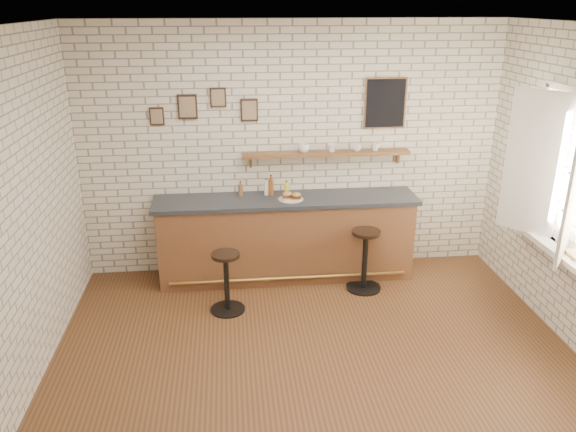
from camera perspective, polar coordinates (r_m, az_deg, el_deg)
name	(u,v)px	position (r m, az deg, el deg)	size (l,w,h in m)	color
ground	(315,355)	(5.55, 2.80, -13.90)	(5.00, 5.00, 0.00)	brown
bar_counter	(286,237)	(6.77, -0.19, -2.19)	(3.10, 0.65, 1.01)	brown
sandwich_plate	(291,199)	(6.53, 0.30, 1.73)	(0.28, 0.28, 0.01)	white
ciabatta_sandwich	(292,195)	(6.52, 0.39, 2.10)	(0.25, 0.18, 0.07)	tan
potato_chips	(289,199)	(6.53, 0.15, 1.78)	(0.25, 0.20, 0.00)	gold
bitters_bottle_brown	(241,190)	(6.67, -4.84, 2.66)	(0.06, 0.06, 0.18)	brown
bitters_bottle_white	(266,188)	(6.68, -2.23, 2.83)	(0.05, 0.05, 0.20)	silver
bitters_bottle_amber	(271,187)	(6.68, -1.74, 2.99)	(0.06, 0.06, 0.24)	#8E4317
condiment_bottle_yellow	(287,189)	(6.70, -0.14, 2.81)	(0.05, 0.05, 0.17)	yellow
bar_stool_left	(227,280)	(6.11, -6.27, -6.50)	(0.38, 0.38, 0.68)	black
bar_stool_right	(365,258)	(6.56, 7.82, -4.25)	(0.41, 0.41, 0.74)	black
wall_shelf	(326,154)	(6.71, 3.93, 6.33)	(2.00, 0.18, 0.18)	brown
shelf_cup_a	(304,148)	(6.65, 1.63, 6.89)	(0.13, 0.13, 0.10)	white
shelf_cup_b	(332,148)	(6.70, 4.49, 6.91)	(0.10, 0.10, 0.10)	white
shelf_cup_c	(357,148)	(6.77, 7.00, 6.91)	(0.11, 0.11, 0.09)	white
shelf_cup_d	(376,147)	(6.82, 8.89, 6.94)	(0.10, 0.10, 0.09)	white
back_wall_decor	(312,105)	(6.64, 2.43, 11.21)	(2.96, 0.02, 0.56)	black
window_sill	(551,245)	(6.17, 25.15, -2.73)	(0.20, 1.35, 0.06)	white
casement_window	(560,173)	(5.91, 25.90, 3.93)	(0.40, 1.30, 1.56)	white
book_lower	(566,254)	(5.91, 26.44, -3.51)	(0.16, 0.21, 0.02)	tan
book_upper	(569,254)	(5.88, 26.66, -3.49)	(0.17, 0.23, 0.02)	tan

